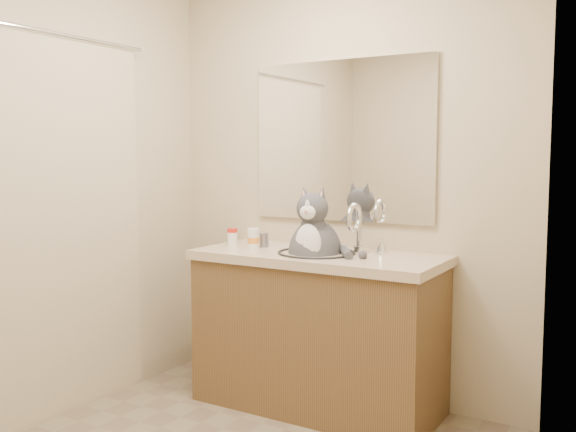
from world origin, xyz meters
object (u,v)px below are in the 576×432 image
(pill_bottle_orange, at_px, (253,239))
(grey_canister, at_px, (264,240))
(pill_bottle_redcap, at_px, (232,237))
(cat, at_px, (315,249))

(pill_bottle_orange, bearing_deg, grey_canister, 68.07)
(pill_bottle_orange, relative_size, grey_canister, 1.40)
(pill_bottle_orange, bearing_deg, pill_bottle_redcap, 173.25)
(cat, bearing_deg, pill_bottle_redcap, 172.26)
(cat, distance_m, pill_bottle_redcap, 0.54)
(grey_canister, bearing_deg, cat, -7.46)
(pill_bottle_redcap, bearing_deg, cat, 0.39)
(cat, bearing_deg, grey_canister, 164.41)
(pill_bottle_redcap, xyz_separation_m, pill_bottle_orange, (0.16, -0.02, 0.00))
(cat, height_order, pill_bottle_redcap, cat)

